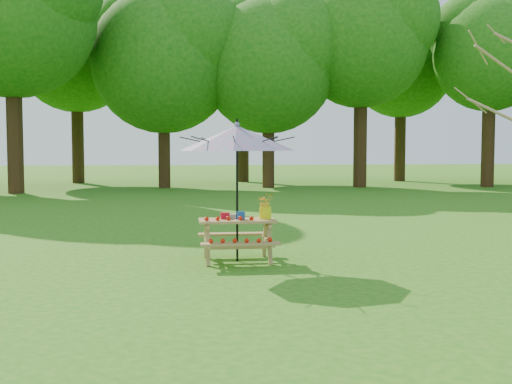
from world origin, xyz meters
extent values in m
plane|color=#246D14|center=(0.00, 0.00, 0.00)|extent=(120.00, 120.00, 0.00)
cube|color=#9F7B47|center=(1.67, 4.55, 0.65)|extent=(1.20, 0.62, 0.04)
cube|color=#9F7B47|center=(1.67, 4.00, 0.36)|extent=(1.20, 0.22, 0.04)
cube|color=#9F7B47|center=(1.67, 5.10, 0.36)|extent=(1.20, 0.22, 0.04)
cylinder|color=black|center=(1.67, 4.55, 1.12)|extent=(0.04, 0.04, 2.25)
cone|color=teal|center=(1.67, 4.55, 1.95)|extent=(2.08, 2.08, 0.39)
sphere|color=teal|center=(1.67, 4.55, 2.16)|extent=(0.08, 0.08, 0.08)
cube|color=#B80E24|center=(1.49, 4.63, 0.72)|extent=(0.14, 0.12, 0.10)
cylinder|color=#154AAD|center=(1.73, 4.49, 0.74)|extent=(0.13, 0.13, 0.13)
cube|color=beige|center=(1.64, 4.69, 0.71)|extent=(0.13, 0.13, 0.07)
cylinder|color=yellow|center=(2.13, 4.55, 0.76)|extent=(0.19, 0.19, 0.19)
imported|color=gold|center=(2.13, 4.55, 0.94)|extent=(0.28, 0.25, 0.28)
camera|label=1|loc=(0.73, -5.49, 1.81)|focal=45.00mm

